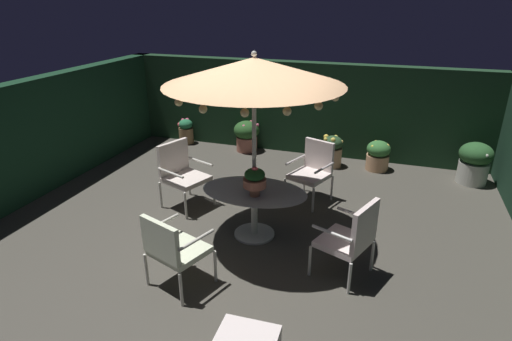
# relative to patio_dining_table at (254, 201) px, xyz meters

# --- Properties ---
(ground_plane) EXTENTS (7.98, 7.92, 0.02)m
(ground_plane) POSITION_rel_patio_dining_table_xyz_m (-0.12, -0.18, -0.55)
(ground_plane) COLOR #444139
(hedge_backdrop_rear) EXTENTS (7.98, 0.30, 1.91)m
(hedge_backdrop_rear) POSITION_rel_patio_dining_table_xyz_m (-0.12, 3.63, 0.41)
(hedge_backdrop_rear) COLOR #19341F
(hedge_backdrop_rear) RESTS_ON ground_plane
(hedge_backdrop_left) EXTENTS (0.30, 7.92, 1.91)m
(hedge_backdrop_left) POSITION_rel_patio_dining_table_xyz_m (-3.96, -0.18, 0.41)
(hedge_backdrop_left) COLOR #143420
(hedge_backdrop_left) RESTS_ON ground_plane
(patio_dining_table) EXTENTS (1.47, 0.96, 0.70)m
(patio_dining_table) POSITION_rel_patio_dining_table_xyz_m (0.00, 0.00, 0.00)
(patio_dining_table) COLOR silver
(patio_dining_table) RESTS_ON ground_plane
(patio_umbrella) EXTENTS (2.27, 2.27, 2.54)m
(patio_umbrella) POSITION_rel_patio_dining_table_xyz_m (-0.00, 0.00, 1.75)
(patio_umbrella) COLOR silver
(patio_umbrella) RESTS_ON ground_plane
(centerpiece_planter) EXTENTS (0.31, 0.31, 0.41)m
(centerpiece_planter) POSITION_rel_patio_dining_table_xyz_m (0.06, -0.15, 0.39)
(centerpiece_planter) COLOR #A2674C
(centerpiece_planter) RESTS_ON patio_dining_table
(patio_chair_north) EXTENTS (0.80, 0.81, 1.03)m
(patio_chair_north) POSITION_rel_patio_dining_table_xyz_m (-1.40, 0.53, 0.05)
(patio_chair_north) COLOR beige
(patio_chair_north) RESTS_ON ground_plane
(patio_chair_northeast) EXTENTS (0.77, 0.74, 0.94)m
(patio_chair_northeast) POSITION_rel_patio_dining_table_xyz_m (-0.50, -1.39, 0.01)
(patio_chair_northeast) COLOR beige
(patio_chair_northeast) RESTS_ON ground_plane
(patio_chair_east) EXTENTS (0.74, 0.76, 1.00)m
(patio_chair_east) POSITION_rel_patio_dining_table_xyz_m (1.38, -0.55, 0.03)
(patio_chair_east) COLOR silver
(patio_chair_east) RESTS_ON ground_plane
(patio_chair_southeast) EXTENTS (0.75, 0.77, 0.98)m
(patio_chair_southeast) POSITION_rel_patio_dining_table_xyz_m (0.54, 1.38, 0.02)
(patio_chair_southeast) COLOR silver
(patio_chair_southeast) RESTS_ON ground_plane
(ottoman_footrest) EXTENTS (0.56, 0.46, 0.38)m
(ottoman_footrest) POSITION_rel_patio_dining_table_xyz_m (0.68, -2.22, -0.21)
(ottoman_footrest) COLOR silver
(ottoman_footrest) RESTS_ON ground_plane
(potted_plant_back_center) EXTENTS (0.33, 0.33, 0.57)m
(potted_plant_back_center) POSITION_rel_patio_dining_table_xyz_m (-2.76, 3.30, -0.25)
(potted_plant_back_center) COLOR olive
(potted_plant_back_center) RESTS_ON ground_plane
(potted_plant_front_corner) EXTENTS (0.57, 0.57, 0.76)m
(potted_plant_front_corner) POSITION_rel_patio_dining_table_xyz_m (3.15, 2.95, -0.14)
(potted_plant_front_corner) COLOR beige
(potted_plant_front_corner) RESTS_ON ground_plane
(potted_plant_left_far) EXTENTS (0.56, 0.56, 0.66)m
(potted_plant_left_far) POSITION_rel_patio_dining_table_xyz_m (-1.28, 3.26, -0.17)
(potted_plant_left_far) COLOR #A15F4F
(potted_plant_left_far) RESTS_ON ground_plane
(potted_plant_right_far) EXTENTS (0.40, 0.39, 0.63)m
(potted_plant_right_far) POSITION_rel_patio_dining_table_xyz_m (0.62, 2.95, -0.21)
(potted_plant_right_far) COLOR tan
(potted_plant_right_far) RESTS_ON ground_plane
(potted_plant_left_near) EXTENTS (0.45, 0.45, 0.58)m
(potted_plant_left_near) POSITION_rel_patio_dining_table_xyz_m (1.49, 3.05, -0.24)
(potted_plant_left_near) COLOR tan
(potted_plant_left_near) RESTS_ON ground_plane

